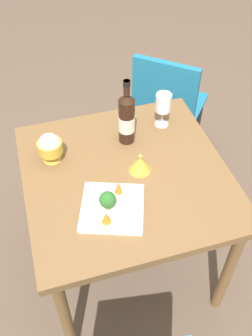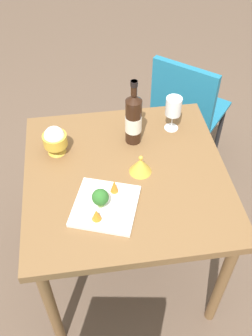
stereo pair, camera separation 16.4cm
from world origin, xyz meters
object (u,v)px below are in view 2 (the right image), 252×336
at_px(serving_plate, 105,206).
at_px(rice_bowl, 55,140).
at_px(rice_bowl_lid, 140,165).
at_px(chair_by_wall, 186,106).
at_px(wine_glass, 173,107).
at_px(broccoli_floret, 100,197).
at_px(carrot_garnish_left, 96,215).
at_px(carrot_garnish_right, 114,186).
at_px(wine_bottle, 133,119).

bearing_deg(serving_plate, rice_bowl, 28.03).
bearing_deg(rice_bowl_lid, chair_by_wall, -30.47).
bearing_deg(wine_glass, rice_bowl_lid, 142.88).
relative_size(chair_by_wall, rice_bowl, 6.00).
xyz_separation_m(wine_glass, rice_bowl, (-0.09, 0.56, -0.05)).
distance_m(rice_bowl_lid, broccoli_floret, 0.26).
bearing_deg(serving_plate, carrot_garnish_left, 148.39).
xyz_separation_m(rice_bowl_lid, carrot_garnish_left, (-0.24, 0.21, 0.00)).
relative_size(chair_by_wall, rice_bowl_lid, 8.50).
xyz_separation_m(chair_by_wall, rice_bowl, (-0.53, 0.78, 0.29)).
bearing_deg(serving_plate, rice_bowl_lid, -44.29).
relative_size(chair_by_wall, wine_glass, 4.75).
relative_size(wine_glass, broccoli_floret, 2.09).
xyz_separation_m(chair_by_wall, broccoli_floret, (-0.88, 0.61, 0.28)).
xyz_separation_m(rice_bowl, broccoli_floret, (-0.36, -0.17, -0.01)).
xyz_separation_m(rice_bowl, serving_plate, (-0.35, -0.19, -0.07)).
bearing_deg(carrot_garnish_left, rice_bowl, 19.51).
distance_m(rice_bowl, carrot_garnish_left, 0.45).
bearing_deg(wine_glass, serving_plate, 139.81).
distance_m(wine_glass, carrot_garnish_right, 0.51).
bearing_deg(rice_bowl, broccoli_floret, -154.39).
bearing_deg(carrot_garnish_right, chair_by_wall, -33.60).
relative_size(wine_bottle, serving_plate, 1.04).
bearing_deg(carrot_garnish_right, carrot_garnish_left, 146.82).
relative_size(wine_glass, rice_bowl, 1.26).
bearing_deg(carrot_garnish_left, wine_bottle, -25.55).
height_order(rice_bowl, broccoli_floret, rice_bowl).
height_order(wine_glass, broccoli_floret, wine_glass).
height_order(wine_glass, carrot_garnish_left, wine_glass).
distance_m(rice_bowl, carrot_garnish_right, 0.37).
height_order(rice_bowl, rice_bowl_lid, rice_bowl).
relative_size(broccoli_floret, carrot_garnish_right, 1.35).
height_order(wine_bottle, wine_glass, wine_bottle).
relative_size(rice_bowl, broccoli_floret, 1.65).
bearing_deg(chair_by_wall, carrot_garnish_left, -83.27).
xyz_separation_m(serving_plate, carrot_garnish_left, (-0.07, 0.04, 0.03)).
height_order(chair_by_wall, broccoli_floret, same).
bearing_deg(carrot_garnish_left, serving_plate, -31.61).
relative_size(carrot_garnish_left, carrot_garnish_right, 0.84).
bearing_deg(wine_glass, carrot_garnish_left, 140.81).
bearing_deg(chair_by_wall, wine_glass, -75.71).
distance_m(broccoli_floret, carrot_garnish_right, 0.09).
xyz_separation_m(wine_glass, serving_plate, (-0.44, 0.37, -0.12)).
height_order(chair_by_wall, rice_bowl_lid, chair_by_wall).
xyz_separation_m(rice_bowl_lid, carrot_garnish_right, (-0.11, 0.13, 0.01)).
xyz_separation_m(chair_by_wall, serving_plate, (-0.88, 0.59, 0.23)).
xyz_separation_m(wine_bottle, rice_bowl_lid, (-0.20, -0.00, -0.09)).
distance_m(wine_glass, rice_bowl, 0.57).
bearing_deg(chair_by_wall, serving_plate, -83.41).
bearing_deg(chair_by_wall, rice_bowl, -105.50).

